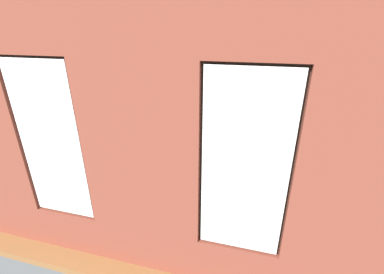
{
  "coord_description": "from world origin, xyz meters",
  "views": [
    {
      "loc": [
        -1.22,
        4.92,
        2.94
      ],
      "look_at": [
        -0.0,
        0.4,
        0.94
      ],
      "focal_mm": 24.0,
      "sensor_mm": 36.0,
      "label": 1
    }
  ],
  "objects_px": {
    "potted_plant_mid_room_small": "(229,136)",
    "potted_plant_between_couches": "(202,212)",
    "tv_flatscreen": "(86,120)",
    "media_console": "(90,145)",
    "coffee_table": "(201,147)",
    "remote_gray": "(195,142)",
    "papasan_chair": "(188,120)",
    "cup_ceramic": "(201,143)",
    "couch_left": "(313,171)",
    "table_plant_small": "(184,140)",
    "potted_plant_corner_far_left": "(357,235)",
    "couch_by_window": "(114,203)",
    "potted_plant_foreground_right": "(136,112)",
    "potted_plant_near_tv": "(83,147)",
    "remote_silver": "(203,147)",
    "potted_plant_by_left_couch": "(286,144)",
    "candle_jar": "(216,143)",
    "potted_plant_corner_near_left": "(309,122)"
  },
  "relations": [
    {
      "from": "coffee_table",
      "to": "cup_ceramic",
      "type": "bearing_deg",
      "value": 94.47
    },
    {
      "from": "coffee_table",
      "to": "remote_gray",
      "type": "bearing_deg",
      "value": -31.17
    },
    {
      "from": "coffee_table",
      "to": "media_console",
      "type": "distance_m",
      "value": 2.76
    },
    {
      "from": "remote_silver",
      "to": "potted_plant_between_couches",
      "type": "distance_m",
      "value": 2.22
    },
    {
      "from": "remote_silver",
      "to": "potted_plant_by_left_couch",
      "type": "bearing_deg",
      "value": -73.95
    },
    {
      "from": "table_plant_small",
      "to": "coffee_table",
      "type": "bearing_deg",
      "value": -163.17
    },
    {
      "from": "potted_plant_mid_room_small",
      "to": "potted_plant_between_couches",
      "type": "bearing_deg",
      "value": 90.02
    },
    {
      "from": "candle_jar",
      "to": "coffee_table",
      "type": "bearing_deg",
      "value": 21.06
    },
    {
      "from": "candle_jar",
      "to": "table_plant_small",
      "type": "relative_size",
      "value": 0.36
    },
    {
      "from": "couch_left",
      "to": "potted_plant_by_left_couch",
      "type": "xyz_separation_m",
      "value": [
        0.4,
        -1.37,
        -0.07
      ]
    },
    {
      "from": "potted_plant_corner_far_left",
      "to": "potted_plant_corner_near_left",
      "type": "bearing_deg",
      "value": -89.92
    },
    {
      "from": "couch_left",
      "to": "couch_by_window",
      "type": "bearing_deg",
      "value": -56.98
    },
    {
      "from": "couch_left",
      "to": "table_plant_small",
      "type": "xyz_separation_m",
      "value": [
        2.75,
        -0.29,
        0.23
      ]
    },
    {
      "from": "media_console",
      "to": "papasan_chair",
      "type": "distance_m",
      "value": 2.8
    },
    {
      "from": "tv_flatscreen",
      "to": "potted_plant_corner_far_left",
      "type": "bearing_deg",
      "value": 158.57
    },
    {
      "from": "potted_plant_corner_far_left",
      "to": "potted_plant_by_left_couch",
      "type": "distance_m",
      "value": 3.46
    },
    {
      "from": "papasan_chair",
      "to": "potted_plant_foreground_right",
      "type": "relative_size",
      "value": 0.74
    },
    {
      "from": "potted_plant_foreground_right",
      "to": "potted_plant_near_tv",
      "type": "xyz_separation_m",
      "value": [
        -0.25,
        2.85,
        0.16
      ]
    },
    {
      "from": "coffee_table",
      "to": "remote_gray",
      "type": "height_order",
      "value": "remote_gray"
    },
    {
      "from": "potted_plant_corner_far_left",
      "to": "potted_plant_mid_room_small",
      "type": "height_order",
      "value": "potted_plant_corner_far_left"
    },
    {
      "from": "remote_silver",
      "to": "cup_ceramic",
      "type": "bearing_deg",
      "value": 25.87
    },
    {
      "from": "remote_silver",
      "to": "tv_flatscreen",
      "type": "bearing_deg",
      "value": 81.43
    },
    {
      "from": "papasan_chair",
      "to": "potted_plant_corner_far_left",
      "type": "relative_size",
      "value": 0.73
    },
    {
      "from": "tv_flatscreen",
      "to": "media_console",
      "type": "bearing_deg",
      "value": 90.0
    },
    {
      "from": "coffee_table",
      "to": "potted_plant_corner_far_left",
      "type": "distance_m",
      "value": 3.52
    },
    {
      "from": "table_plant_small",
      "to": "remote_gray",
      "type": "distance_m",
      "value": 0.32
    },
    {
      "from": "potted_plant_corner_near_left",
      "to": "potted_plant_corner_far_left",
      "type": "relative_size",
      "value": 0.83
    },
    {
      "from": "couch_by_window",
      "to": "potted_plant_by_left_couch",
      "type": "relative_size",
      "value": 4.72
    },
    {
      "from": "coffee_table",
      "to": "table_plant_small",
      "type": "xyz_separation_m",
      "value": [
        0.37,
        0.11,
        0.19
      ]
    },
    {
      "from": "cup_ceramic",
      "to": "potted_plant_near_tv",
      "type": "relative_size",
      "value": 0.07
    },
    {
      "from": "couch_left",
      "to": "remote_silver",
      "type": "xyz_separation_m",
      "value": [
        2.29,
        -0.29,
        0.11
      ]
    },
    {
      "from": "couch_left",
      "to": "candle_jar",
      "type": "height_order",
      "value": "couch_left"
    },
    {
      "from": "media_console",
      "to": "potted_plant_corner_near_left",
      "type": "distance_m",
      "value": 5.65
    },
    {
      "from": "cup_ceramic",
      "to": "tv_flatscreen",
      "type": "xyz_separation_m",
      "value": [
        2.74,
        0.37,
        0.44
      ]
    },
    {
      "from": "remote_silver",
      "to": "potted_plant_foreground_right",
      "type": "height_order",
      "value": "potted_plant_foreground_right"
    },
    {
      "from": "cup_ceramic",
      "to": "remote_silver",
      "type": "distance_m",
      "value": 0.15
    },
    {
      "from": "remote_silver",
      "to": "potted_plant_by_left_couch",
      "type": "height_order",
      "value": "remote_silver"
    },
    {
      "from": "candle_jar",
      "to": "remote_gray",
      "type": "xyz_separation_m",
      "value": [
        0.49,
        0.04,
        -0.03
      ]
    },
    {
      "from": "tv_flatscreen",
      "to": "couch_by_window",
      "type": "bearing_deg",
      "value": 133.25
    },
    {
      "from": "table_plant_small",
      "to": "potted_plant_near_tv",
      "type": "bearing_deg",
      "value": 32.39
    },
    {
      "from": "potted_plant_corner_far_left",
      "to": "table_plant_small",
      "type": "bearing_deg",
      "value": -38.66
    },
    {
      "from": "potted_plant_mid_room_small",
      "to": "potted_plant_by_left_couch",
      "type": "distance_m",
      "value": 1.44
    },
    {
      "from": "potted_plant_near_tv",
      "to": "papasan_chair",
      "type": "bearing_deg",
      "value": -116.65
    },
    {
      "from": "media_console",
      "to": "tv_flatscreen",
      "type": "distance_m",
      "value": 0.65
    },
    {
      "from": "candle_jar",
      "to": "papasan_chair",
      "type": "xyz_separation_m",
      "value": [
        1.08,
        -1.47,
        -0.03
      ]
    },
    {
      "from": "cup_ceramic",
      "to": "potted_plant_foreground_right",
      "type": "xyz_separation_m",
      "value": [
        2.44,
        -1.59,
        0.05
      ]
    },
    {
      "from": "table_plant_small",
      "to": "remote_gray",
      "type": "relative_size",
      "value": 1.47
    },
    {
      "from": "potted_plant_by_left_couch",
      "to": "coffee_table",
      "type": "bearing_deg",
      "value": 26.06
    },
    {
      "from": "couch_by_window",
      "to": "cup_ceramic",
      "type": "bearing_deg",
      "value": -110.69
    },
    {
      "from": "couch_by_window",
      "to": "potted_plant_foreground_right",
      "type": "height_order",
      "value": "potted_plant_foreground_right"
    }
  ]
}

